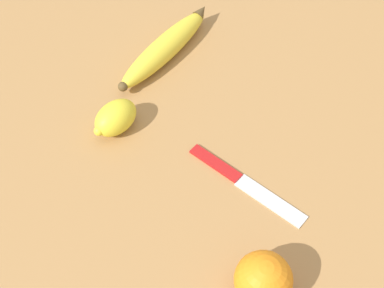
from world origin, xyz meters
name	(u,v)px	position (x,y,z in m)	size (l,w,h in m)	color
ground_plane	(175,180)	(0.00, 0.00, 0.00)	(3.00, 3.00, 0.00)	#A87A47
banana	(166,47)	(0.18, 0.17, 0.02)	(0.23, 0.05, 0.04)	yellow
orange	(263,280)	(-0.06, -0.18, 0.03)	(0.07, 0.07, 0.07)	orange
lemon	(115,118)	(0.02, 0.12, 0.02)	(0.08, 0.05, 0.05)	yellow
paring_knife	(242,180)	(0.05, -0.07, 0.00)	(0.03, 0.19, 0.01)	silver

